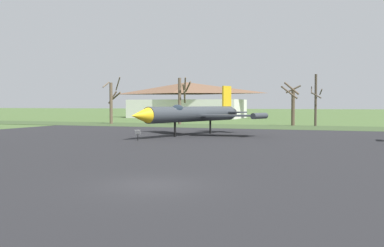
% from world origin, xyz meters
% --- Properties ---
extents(ground_plane, '(600.00, 600.00, 0.00)m').
position_xyz_m(ground_plane, '(0.00, 0.00, 0.00)').
color(ground_plane, '#425B2D').
extents(asphalt_apron, '(71.59, 51.55, 0.05)m').
position_xyz_m(asphalt_apron, '(0.00, 15.46, 0.03)').
color(asphalt_apron, black).
rests_on(asphalt_apron, ground).
extents(grass_verge_strip, '(131.59, 12.00, 0.06)m').
position_xyz_m(grass_verge_strip, '(0.00, 47.24, 0.03)').
color(grass_verge_strip, '#354827').
rests_on(grass_verge_strip, ground).
extents(jet_fighter_front_left, '(14.51, 16.49, 5.52)m').
position_xyz_m(jet_fighter_front_left, '(-8.08, 27.20, 2.35)').
color(jet_fighter_front_left, '#33383D').
rests_on(jet_fighter_front_left, ground).
extents(info_placard_front_left, '(0.54, 0.30, 1.02)m').
position_xyz_m(info_placard_front_left, '(-10.40, 19.25, 0.63)').
color(info_placard_front_left, black).
rests_on(info_placard_front_left, ground).
extents(bare_tree_far_left, '(2.91, 2.81, 7.97)m').
position_xyz_m(bare_tree_far_left, '(-30.19, 48.51, 3.94)').
color(bare_tree_far_left, brown).
rests_on(bare_tree_far_left, ground).
extents(bare_tree_left_of_center, '(2.42, 2.89, 7.78)m').
position_xyz_m(bare_tree_left_of_center, '(-18.40, 50.71, 4.38)').
color(bare_tree_left_of_center, brown).
rests_on(bare_tree_left_of_center, ground).
extents(bare_tree_center, '(2.88, 3.25, 6.81)m').
position_xyz_m(bare_tree_center, '(-0.62, 52.59, 3.53)').
color(bare_tree_center, brown).
rests_on(bare_tree_center, ground).
extents(bare_tree_right_of_center, '(1.76, 1.94, 7.94)m').
position_xyz_m(bare_tree_right_of_center, '(2.85, 52.59, 4.09)').
color(bare_tree_right_of_center, '#42382D').
rests_on(bare_tree_right_of_center, ground).
extents(visitor_building, '(28.96, 12.95, 8.79)m').
position_xyz_m(visitor_building, '(-30.14, 84.55, 4.35)').
color(visitor_building, silver).
rests_on(visitor_building, ground).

